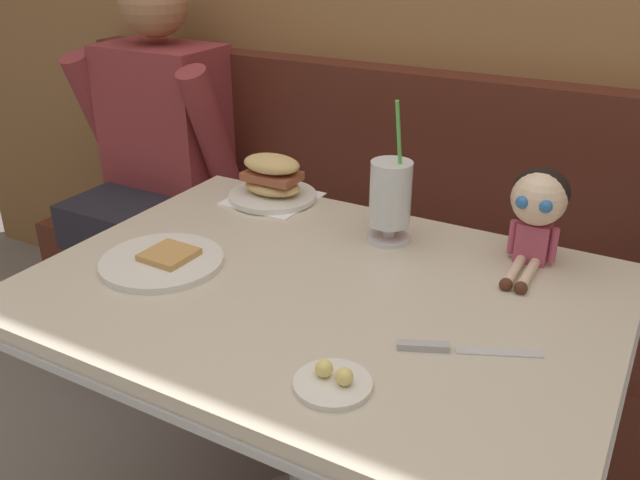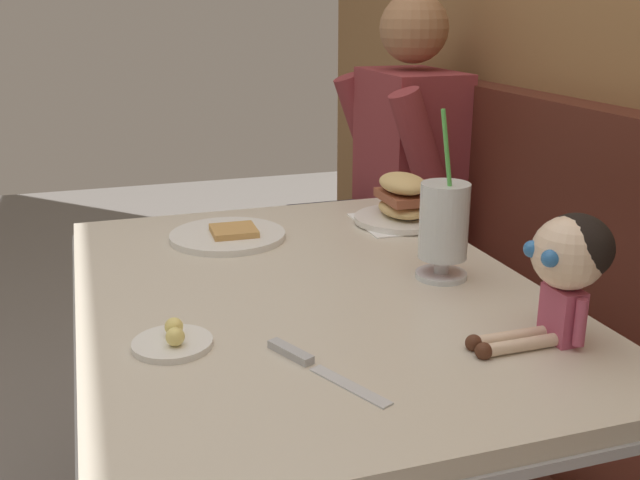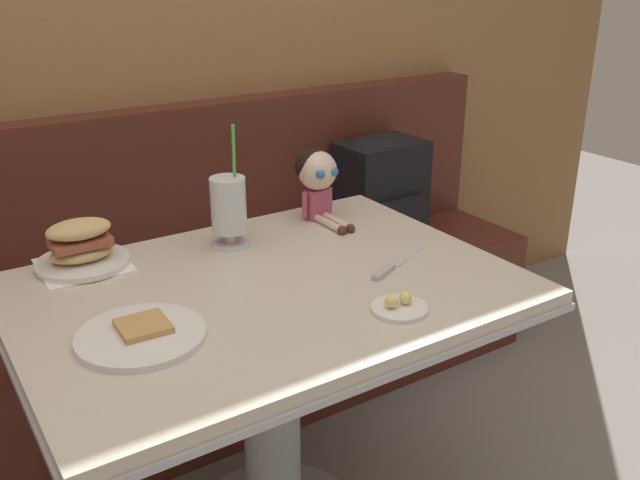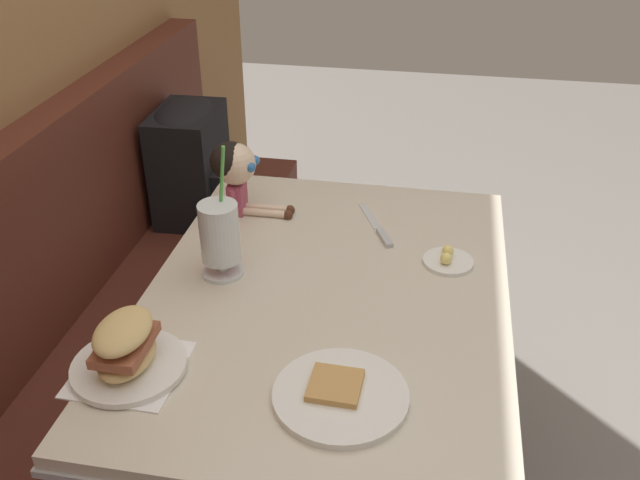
% 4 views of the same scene
% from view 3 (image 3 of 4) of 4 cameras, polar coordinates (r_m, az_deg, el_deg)
% --- Properties ---
extents(wood_panel_wall, '(4.40, 0.08, 2.40)m').
position_cam_3_polar(wood_panel_wall, '(2.24, -15.94, 15.60)').
color(wood_panel_wall, olive).
rests_on(wood_panel_wall, ground).
extents(booth_bench, '(2.60, 0.48, 1.00)m').
position_cam_3_polar(booth_bench, '(2.28, -11.75, -7.14)').
color(booth_bench, '#512319').
rests_on(booth_bench, ground).
extents(diner_table, '(1.11, 0.81, 0.74)m').
position_cam_3_polar(diner_table, '(1.67, -4.13, -9.68)').
color(diner_table, beige).
rests_on(diner_table, ground).
extents(toast_plate, '(0.25, 0.25, 0.03)m').
position_cam_3_polar(toast_plate, '(1.40, -14.42, -7.52)').
color(toast_plate, white).
rests_on(toast_plate, diner_table).
extents(milkshake_glass, '(0.10, 0.10, 0.32)m').
position_cam_3_polar(milkshake_glass, '(1.76, -7.48, 2.56)').
color(milkshake_glass, silver).
rests_on(milkshake_glass, diner_table).
extents(sandwich_plate, '(0.22, 0.22, 0.12)m').
position_cam_3_polar(sandwich_plate, '(1.74, -18.96, -0.61)').
color(sandwich_plate, white).
rests_on(sandwich_plate, diner_table).
extents(butter_saucer, '(0.12, 0.12, 0.04)m').
position_cam_3_polar(butter_saucer, '(1.46, 6.48, -5.44)').
color(butter_saucer, white).
rests_on(butter_saucer, diner_table).
extents(butter_knife, '(0.22, 0.11, 0.01)m').
position_cam_3_polar(butter_knife, '(1.65, 5.77, -2.28)').
color(butter_knife, silver).
rests_on(butter_knife, diner_table).
extents(seated_doll, '(0.11, 0.22, 0.20)m').
position_cam_3_polar(seated_doll, '(1.93, -0.23, 5.41)').
color(seated_doll, '#B74C6B').
rests_on(seated_doll, diner_table).
extents(backpack, '(0.31, 0.25, 0.41)m').
position_cam_3_polar(backpack, '(2.49, 5.06, 4.14)').
color(backpack, black).
rests_on(backpack, booth_bench).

